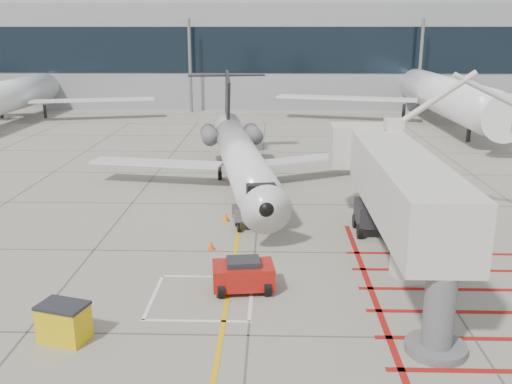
{
  "coord_description": "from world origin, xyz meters",
  "views": [
    {
      "loc": [
        0.79,
        -22.14,
        10.47
      ],
      "look_at": [
        0.0,
        6.0,
        2.5
      ],
      "focal_mm": 40.0,
      "sensor_mm": 36.0,
      "label": 1
    }
  ],
  "objects_px": {
    "pushback_tug": "(243,274)",
    "jet_bridge": "(403,199)",
    "spill_bin": "(64,322)",
    "regional_jet": "(244,143)"
  },
  "relations": [
    {
      "from": "jet_bridge",
      "to": "spill_bin",
      "type": "distance_m",
      "value": 14.33
    },
    {
      "from": "jet_bridge",
      "to": "pushback_tug",
      "type": "height_order",
      "value": "jet_bridge"
    },
    {
      "from": "jet_bridge",
      "to": "pushback_tug",
      "type": "xyz_separation_m",
      "value": [
        -6.75,
        -1.57,
        -2.85
      ]
    },
    {
      "from": "regional_jet",
      "to": "spill_bin",
      "type": "distance_m",
      "value": 19.17
    },
    {
      "from": "pushback_tug",
      "to": "jet_bridge",
      "type": "bearing_deg",
      "value": 5.93
    },
    {
      "from": "pushback_tug",
      "to": "spill_bin",
      "type": "distance_m",
      "value": 7.36
    },
    {
      "from": "regional_jet",
      "to": "spill_bin",
      "type": "height_order",
      "value": "regional_jet"
    },
    {
      "from": "pushback_tug",
      "to": "spill_bin",
      "type": "relative_size",
      "value": 1.57
    },
    {
      "from": "spill_bin",
      "to": "regional_jet",
      "type": "bearing_deg",
      "value": 89.59
    },
    {
      "from": "regional_jet",
      "to": "pushback_tug",
      "type": "distance_m",
      "value": 14.28
    }
  ]
}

